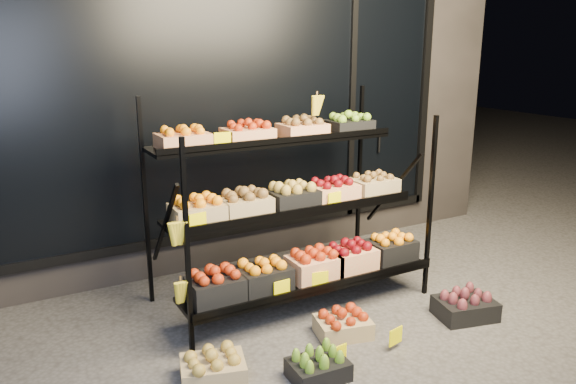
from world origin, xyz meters
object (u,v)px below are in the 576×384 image
floor_crate_left (213,367)px  floor_crate_midleft (318,366)px  floor_crate_midright (343,324)px  display_rack (293,208)px

floor_crate_left → floor_crate_midleft: floor_crate_left is taller
floor_crate_left → floor_crate_midright: 1.03m
display_rack → floor_crate_midright: (0.04, -0.66, -0.70)m
display_rack → floor_crate_midleft: 1.31m
floor_crate_midleft → floor_crate_midright: size_ratio=0.86×
display_rack → floor_crate_midleft: size_ratio=5.87×
floor_crate_midright → display_rack: bearing=106.4°
floor_crate_midleft → floor_crate_left: bearing=156.2°
display_rack → floor_crate_left: (-0.99, -0.73, -0.69)m
floor_crate_midleft → floor_crate_midright: floor_crate_midright is taller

